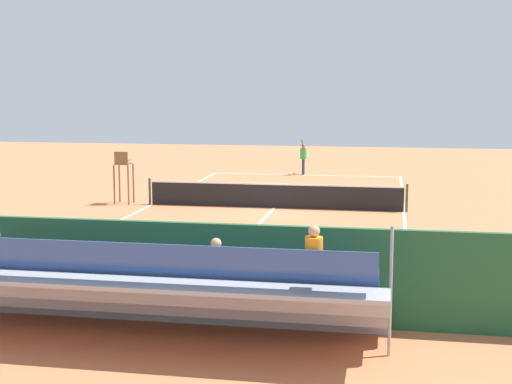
{
  "coord_description": "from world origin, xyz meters",
  "views": [
    {
      "loc": [
        -4.43,
        28.31,
        4.76
      ],
      "look_at": [
        0.0,
        4.0,
        1.2
      ],
      "focal_mm": 51.87,
      "sensor_mm": 36.0,
      "label": 1
    }
  ],
  "objects": [
    {
      "name": "court_line_markings",
      "position": [
        0.0,
        -0.04,
        0.0
      ],
      "size": [
        10.1,
        22.2,
        0.01
      ],
      "color": "white",
      "rests_on": "ground"
    },
    {
      "name": "tennis_net",
      "position": [
        0.0,
        0.0,
        0.5
      ],
      "size": [
        10.3,
        0.1,
        1.07
      ],
      "color": "black",
      "rests_on": "ground"
    },
    {
      "name": "tennis_player",
      "position": [
        0.17,
        -11.17,
        1.02
      ],
      "size": [
        0.37,
        0.54,
        1.93
      ],
      "color": "navy",
      "rests_on": "ground"
    },
    {
      "name": "umpire_chair",
      "position": [
        6.2,
        0.04,
        1.31
      ],
      "size": [
        0.67,
        0.67,
        2.14
      ],
      "color": "brown",
      "rests_on": "ground"
    },
    {
      "name": "tennis_racket",
      "position": [
        0.93,
        -11.77,
        0.01
      ],
      "size": [
        0.55,
        0.48,
        0.03
      ],
      "color": "black",
      "rests_on": "ground"
    },
    {
      "name": "ground_plane",
      "position": [
        0.0,
        0.0,
        0.0
      ],
      "size": [
        60.0,
        60.0,
        0.0
      ],
      "primitive_type": "plane",
      "color": "#CC7047"
    },
    {
      "name": "tennis_ball_near",
      "position": [
        0.53,
        -7.99,
        0.03
      ],
      "size": [
        0.07,
        0.07,
        0.07
      ],
      "primitive_type": "sphere",
      "color": "#CCDB33",
      "rests_on": "ground"
    },
    {
      "name": "bleacher_stand",
      "position": [
        0.11,
        15.35,
        0.93
      ],
      "size": [
        9.06,
        2.4,
        2.48
      ],
      "color": "#9EA0A5",
      "rests_on": "ground"
    },
    {
      "name": "backdrop_wall",
      "position": [
        0.0,
        14.0,
        1.0
      ],
      "size": [
        18.0,
        0.16,
        2.0
      ],
      "primitive_type": "cube",
      "color": "#235633",
      "rests_on": "ground"
    },
    {
      "name": "courtside_bench",
      "position": [
        -3.02,
        13.27,
        0.56
      ],
      "size": [
        1.8,
        0.4,
        0.93
      ],
      "color": "#33383D",
      "rests_on": "ground"
    },
    {
      "name": "equipment_bag",
      "position": [
        -1.32,
        13.4,
        0.18
      ],
      "size": [
        0.9,
        0.36,
        0.36
      ],
      "primitive_type": "cube",
      "color": "#334C8C",
      "rests_on": "ground"
    }
  ]
}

